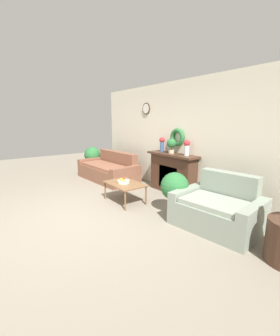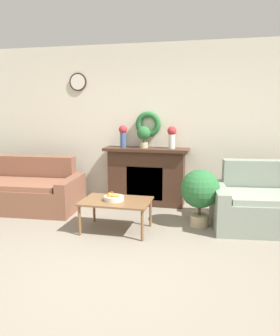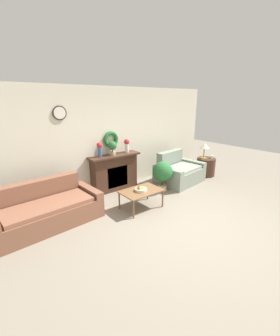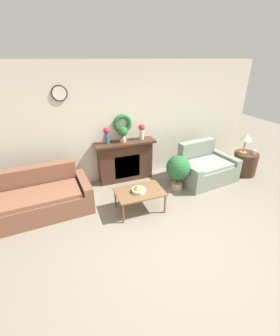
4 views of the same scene
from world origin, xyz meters
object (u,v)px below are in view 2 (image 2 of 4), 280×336
object	(u,v)px
coffee_table	(116,203)
loveseat_right	(262,205)
fireplace	(146,176)
potted_plant_on_mantel	(144,135)
couch_left	(19,190)
vase_on_mantel_left	(123,134)
vase_on_mantel_right	(172,136)
fruit_bowl	(114,198)
potted_plant_floor_by_loveseat	(200,191)

from	to	relation	value
coffee_table	loveseat_right	bearing A→B (deg)	17.90
fireplace	coffee_table	world-z (taller)	fireplace
loveseat_right	potted_plant_on_mantel	xyz separation A→B (m)	(-1.84, 0.68, 0.90)
couch_left	vase_on_mantel_left	world-z (taller)	vase_on_mantel_left
coffee_table	potted_plant_on_mantel	distance (m)	1.54
couch_left	vase_on_mantel_left	size ratio (longest dim) A/B	5.63
vase_on_mantel_right	potted_plant_on_mantel	xyz separation A→B (m)	(-0.47, -0.02, 0.01)
couch_left	coffee_table	world-z (taller)	couch_left
fruit_bowl	vase_on_mantel_right	bearing A→B (deg)	66.29
vase_on_mantel_left	potted_plant_floor_by_loveseat	bearing A→B (deg)	-33.29
potted_plant_on_mantel	vase_on_mantel_right	bearing A→B (deg)	2.44
fireplace	couch_left	bearing A→B (deg)	-161.63
couch_left	potted_plant_floor_by_loveseat	bearing A→B (deg)	-7.89
couch_left	loveseat_right	xyz separation A→B (m)	(3.82, -0.02, 0.02)
fireplace	vase_on_mantel_right	size ratio (longest dim) A/B	3.90
couch_left	vase_on_mantel_right	world-z (taller)	vase_on_mantel_right
fruit_bowl	potted_plant_floor_by_loveseat	xyz separation A→B (m)	(1.11, 0.45, 0.05)
couch_left	potted_plant_on_mantel	xyz separation A→B (m)	(1.98, 0.66, 0.91)
loveseat_right	potted_plant_floor_by_loveseat	xyz separation A→B (m)	(-0.85, -0.19, 0.20)
vase_on_mantel_left	potted_plant_floor_by_loveseat	world-z (taller)	vase_on_mantel_left
fireplace	loveseat_right	distance (m)	1.93
potted_plant_on_mantel	potted_plant_floor_by_loveseat	xyz separation A→B (m)	(0.99, -0.87, -0.69)
fruit_bowl	vase_on_mantel_right	world-z (taller)	vase_on_mantel_right
coffee_table	fruit_bowl	world-z (taller)	fruit_bowl
vase_on_mantel_left	couch_left	bearing A→B (deg)	-157.23
loveseat_right	fruit_bowl	world-z (taller)	loveseat_right
couch_left	potted_plant_floor_by_loveseat	distance (m)	2.98
couch_left	coffee_table	xyz separation A→B (m)	(1.89, -0.65, 0.10)
loveseat_right	couch_left	bearing A→B (deg)	172.94
vase_on_mantel_right	potted_plant_on_mantel	distance (m)	0.47
loveseat_right	potted_plant_floor_by_loveseat	bearing A→B (deg)	-174.22
vase_on_mantel_right	vase_on_mantel_left	bearing A→B (deg)	180.00
fireplace	vase_on_mantel_right	xyz separation A→B (m)	(0.42, 0.01, 0.70)
fruit_bowl	potted_plant_on_mantel	xyz separation A→B (m)	(0.12, 1.32, 0.74)
potted_plant_on_mantel	potted_plant_floor_by_loveseat	bearing A→B (deg)	-41.27
coffee_table	vase_on_mantel_left	xyz separation A→B (m)	(-0.27, 1.32, 0.81)
coffee_table	vase_on_mantel_right	world-z (taller)	vase_on_mantel_right
fireplace	vase_on_mantel_left	bearing A→B (deg)	179.20
couch_left	vase_on_mantel_right	size ratio (longest dim) A/B	5.76
potted_plant_floor_by_loveseat	vase_on_mantel_right	bearing A→B (deg)	120.35
loveseat_right	potted_plant_on_mantel	world-z (taller)	potted_plant_on_mantel
loveseat_right	vase_on_mantel_left	distance (m)	2.48
fireplace	coffee_table	xyz separation A→B (m)	(-0.14, -1.32, -0.11)
potted_plant_floor_by_loveseat	fruit_bowl	bearing A→B (deg)	-157.88
loveseat_right	potted_plant_floor_by_loveseat	world-z (taller)	loveseat_right
couch_left	vase_on_mantel_right	bearing A→B (deg)	11.66
fireplace	couch_left	distance (m)	2.14
vase_on_mantel_right	couch_left	bearing A→B (deg)	-164.53
couch_left	vase_on_mantel_left	xyz separation A→B (m)	(1.61, 0.68, 0.91)
fireplace	fruit_bowl	world-z (taller)	fireplace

